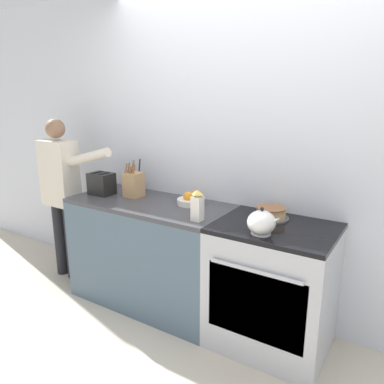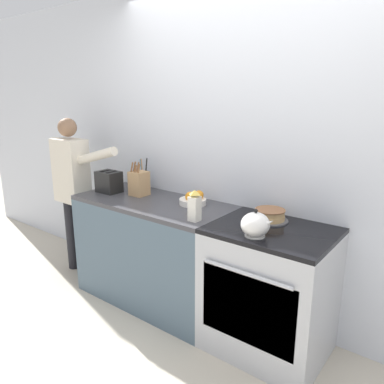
% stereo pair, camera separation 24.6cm
% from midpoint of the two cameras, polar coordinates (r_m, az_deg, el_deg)
% --- Properties ---
extents(ground_plane, '(16.00, 16.00, 0.00)m').
position_cam_midpoint_polar(ground_plane, '(2.85, 4.17, -22.98)').
color(ground_plane, beige).
extents(wall_back, '(8.00, 0.04, 2.60)m').
position_cam_midpoint_polar(wall_back, '(2.85, 11.88, 5.52)').
color(wall_back, silver).
rests_on(wall_back, ground_plane).
extents(counter_cabinet, '(1.35, 0.62, 0.89)m').
position_cam_midpoint_polar(counter_cabinet, '(3.22, -3.60, -8.98)').
color(counter_cabinet, '#4C6070').
rests_on(counter_cabinet, ground_plane).
extents(stove_range, '(0.79, 0.66, 0.89)m').
position_cam_midpoint_polar(stove_range, '(2.71, 14.26, -14.37)').
color(stove_range, '#B7BABF').
rests_on(stove_range, ground_plane).
extents(layer_cake, '(0.25, 0.25, 0.08)m').
position_cam_midpoint_polar(layer_cake, '(2.66, 14.40, -3.53)').
color(layer_cake, '#4C4C51').
rests_on(layer_cake, stove_range).
extents(tea_kettle, '(0.22, 0.18, 0.18)m').
position_cam_midpoint_polar(tea_kettle, '(2.35, 12.66, -4.93)').
color(tea_kettle, white).
rests_on(tea_kettle, stove_range).
extents(knife_block, '(0.14, 0.14, 0.29)m').
position_cam_midpoint_polar(knife_block, '(3.21, -5.92, 1.32)').
color(knife_block, tan).
rests_on(knife_block, counter_cabinet).
extents(utensil_crock, '(0.10, 0.10, 0.30)m').
position_cam_midpoint_polar(utensil_crock, '(3.38, -5.22, 1.56)').
color(utensil_crock, '#B7BABF').
rests_on(utensil_crock, counter_cabinet).
extents(fruit_bowl, '(0.21, 0.21, 0.11)m').
position_cam_midpoint_polar(fruit_bowl, '(2.96, 2.68, -1.14)').
color(fruit_bowl, silver).
rests_on(fruit_bowl, counter_cabinet).
extents(toaster, '(0.22, 0.16, 0.19)m').
position_cam_midpoint_polar(toaster, '(3.36, -10.51, 1.52)').
color(toaster, black).
rests_on(toaster, counter_cabinet).
extents(milk_carton, '(0.07, 0.07, 0.22)m').
position_cam_midpoint_polar(milk_carton, '(2.56, 3.16, -2.23)').
color(milk_carton, white).
rests_on(milk_carton, counter_cabinet).
extents(person_baker, '(0.90, 0.20, 1.52)m').
position_cam_midpoint_polar(person_baker, '(3.73, -15.96, 1.22)').
color(person_baker, black).
rests_on(person_baker, ground_plane).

